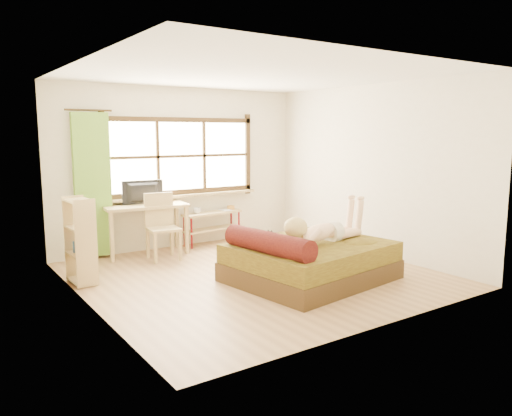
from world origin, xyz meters
TOP-DOWN VIEW (x-y plane):
  - floor at (0.00, 0.00)m, footprint 4.50×4.50m
  - ceiling at (0.00, 0.00)m, footprint 4.50×4.50m
  - wall_back at (0.00, 2.25)m, footprint 4.50×0.00m
  - wall_front at (0.00, -2.25)m, footprint 4.50×0.00m
  - wall_left at (-2.25, 0.00)m, footprint 0.00×4.50m
  - wall_right at (2.25, 0.00)m, footprint 0.00×4.50m
  - window at (0.00, 2.22)m, footprint 2.80×0.16m
  - curtain at (-1.55, 2.13)m, footprint 0.55×0.10m
  - bed at (0.44, -0.61)m, footprint 2.19×1.85m
  - woman at (0.64, -0.65)m, footprint 1.44×0.58m
  - kitten at (-0.23, -0.50)m, footprint 0.31×0.16m
  - desk at (-0.79, 1.95)m, footprint 1.36×0.73m
  - monitor at (-0.79, 2.00)m, footprint 0.67×0.16m
  - chair at (-0.68, 1.59)m, footprint 0.50×0.50m
  - pipe_shelf at (0.50, 2.07)m, footprint 1.15×0.42m
  - cup at (0.19, 2.07)m, footprint 0.14×0.14m
  - book at (0.69, 2.07)m, footprint 0.18×0.23m
  - bookshelf at (-2.08, 0.95)m, footprint 0.30×0.50m

SIDE VIEW (x-z plane):
  - floor at x=0.00m, z-range 0.00..0.00m
  - bed at x=0.44m, z-range -0.11..0.65m
  - pipe_shelf at x=0.50m, z-range 0.09..0.73m
  - chair at x=-0.68m, z-range 0.06..1.08m
  - bookshelf at x=-2.08m, z-range 0.01..1.13m
  - book at x=0.69m, z-range 0.56..0.58m
  - cup at x=0.19m, z-range 0.56..0.66m
  - kitten at x=-0.23m, z-range 0.50..0.74m
  - desk at x=-0.79m, z-range 0.30..1.11m
  - woman at x=0.64m, z-range 0.50..1.10m
  - monitor at x=-0.79m, z-range 0.81..1.19m
  - curtain at x=-1.55m, z-range 0.05..2.25m
  - wall_back at x=0.00m, z-range -0.90..3.60m
  - wall_front at x=0.00m, z-range -0.90..3.60m
  - wall_left at x=-2.25m, z-range -0.90..3.60m
  - wall_right at x=2.25m, z-range -0.90..3.60m
  - window at x=0.00m, z-range 0.78..2.24m
  - ceiling at x=0.00m, z-range 2.70..2.70m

